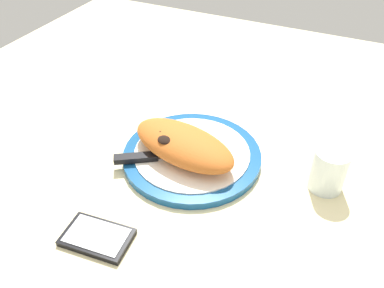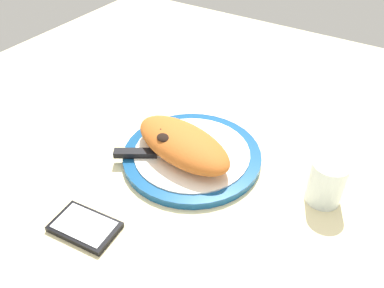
{
  "view_description": "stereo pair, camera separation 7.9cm",
  "coord_description": "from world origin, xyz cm",
  "px_view_note": "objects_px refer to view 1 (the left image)",
  "views": [
    {
      "loc": [
        -26.07,
        56.01,
        53.61
      ],
      "look_at": [
        0.0,
        0.0,
        3.86
      ],
      "focal_mm": 37.23,
      "sensor_mm": 36.0,
      "label": 1
    },
    {
      "loc": [
        -33.03,
        52.21,
        53.61
      ],
      "look_at": [
        0.0,
        0.0,
        3.86
      ],
      "focal_mm": 37.23,
      "sensor_mm": 36.0,
      "label": 2
    }
  ],
  "objects_px": {
    "plate": "(192,155)",
    "water_glass": "(328,172)",
    "knife": "(151,157)",
    "smartphone": "(97,237)",
    "fork": "(187,132)",
    "calzone": "(183,145)"
  },
  "relations": [
    {
      "from": "calzone",
      "to": "smartphone",
      "type": "bearing_deg",
      "value": 78.96
    },
    {
      "from": "plate",
      "to": "smartphone",
      "type": "height_order",
      "value": "plate"
    },
    {
      "from": "knife",
      "to": "smartphone",
      "type": "bearing_deg",
      "value": 92.3
    },
    {
      "from": "plate",
      "to": "water_glass",
      "type": "height_order",
      "value": "water_glass"
    },
    {
      "from": "plate",
      "to": "fork",
      "type": "relative_size",
      "value": 1.83
    },
    {
      "from": "fork",
      "to": "plate",
      "type": "bearing_deg",
      "value": 124.6
    },
    {
      "from": "plate",
      "to": "fork",
      "type": "distance_m",
      "value": 0.07
    },
    {
      "from": "smartphone",
      "to": "plate",
      "type": "bearing_deg",
      "value": -102.58
    },
    {
      "from": "plate",
      "to": "knife",
      "type": "relative_size",
      "value": 1.48
    },
    {
      "from": "fork",
      "to": "water_glass",
      "type": "xyz_separation_m",
      "value": [
        -0.3,
        0.02,
        0.02
      ]
    },
    {
      "from": "calzone",
      "to": "knife",
      "type": "relative_size",
      "value": 1.3
    },
    {
      "from": "plate",
      "to": "smartphone",
      "type": "distance_m",
      "value": 0.26
    },
    {
      "from": "knife",
      "to": "fork",
      "type": "bearing_deg",
      "value": -104.34
    },
    {
      "from": "water_glass",
      "to": "plate",
      "type": "bearing_deg",
      "value": 7.13
    },
    {
      "from": "plate",
      "to": "smartphone",
      "type": "bearing_deg",
      "value": 77.42
    },
    {
      "from": "plate",
      "to": "calzone",
      "type": "bearing_deg",
      "value": 59.57
    },
    {
      "from": "plate",
      "to": "knife",
      "type": "distance_m",
      "value": 0.09
    },
    {
      "from": "knife",
      "to": "smartphone",
      "type": "xyz_separation_m",
      "value": [
        -0.01,
        0.2,
        -0.02
      ]
    },
    {
      "from": "plate",
      "to": "calzone",
      "type": "distance_m",
      "value": 0.04
    },
    {
      "from": "plate",
      "to": "smartphone",
      "type": "relative_size",
      "value": 2.38
    },
    {
      "from": "calzone",
      "to": "knife",
      "type": "xyz_separation_m",
      "value": [
        0.05,
        0.04,
        -0.02
      ]
    },
    {
      "from": "plate",
      "to": "fork",
      "type": "xyz_separation_m",
      "value": [
        0.04,
        -0.05,
        0.01
      ]
    }
  ]
}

